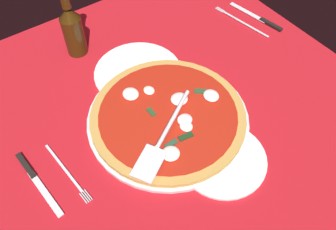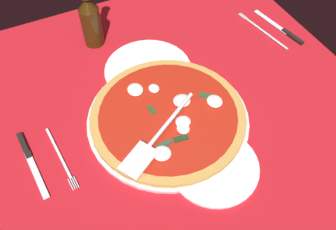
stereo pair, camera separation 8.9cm
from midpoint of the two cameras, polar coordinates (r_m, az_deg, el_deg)
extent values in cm
cube|color=#AE141D|center=(91.84, -2.55, -0.51)|extent=(105.44, 105.44, 0.80)
cube|color=white|center=(121.69, -24.55, 10.47)|extent=(5.86, 5.86, 0.10)
cube|color=white|center=(123.05, -19.57, 12.92)|extent=(5.86, 5.86, 0.10)
cube|color=white|center=(125.49, -14.66, 15.20)|extent=(5.86, 5.86, 0.10)
cube|color=white|center=(128.96, -9.87, 17.27)|extent=(5.86, 5.86, 0.10)
cube|color=white|center=(116.79, -26.19, 7.70)|extent=(5.86, 5.86, 0.10)
cube|color=white|center=(117.63, -21.04, 10.30)|extent=(5.86, 5.86, 0.10)
cube|color=silver|center=(119.61, -15.93, 12.76)|extent=(5.86, 5.86, 0.10)
cube|color=silver|center=(122.68, -10.93, 15.03)|extent=(5.86, 5.86, 0.10)
cube|color=silver|center=(126.77, -6.13, 17.07)|extent=(5.86, 5.86, 0.10)
cube|color=white|center=(112.55, -22.61, 7.43)|extent=(5.86, 5.86, 0.10)
cube|color=silver|center=(114.02, -17.29, 10.08)|extent=(5.86, 5.86, 0.10)
cube|color=silver|center=(116.65, -12.08, 12.55)|extent=(5.86, 5.86, 0.10)
cube|color=silver|center=(120.37, -7.06, 14.80)|extent=(5.86, 5.86, 0.10)
cube|color=white|center=(125.08, -2.28, 16.79)|extent=(5.86, 5.86, 0.10)
cube|color=silver|center=(107.88, -24.30, 4.30)|extent=(5.86, 5.86, 0.10)
cube|color=white|center=(108.78, -18.77, 7.12)|extent=(5.86, 5.86, 0.10)
cube|color=white|center=(110.92, -13.33, 9.80)|extent=(5.86, 5.86, 0.10)
cube|color=silver|center=(114.22, -8.07, 12.27)|extent=(5.86, 5.86, 0.10)
cube|color=silver|center=(118.60, -3.06, 14.48)|extent=(5.86, 5.86, 0.10)
cube|color=white|center=(123.93, 1.64, 16.43)|extent=(5.86, 5.86, 0.10)
cube|color=silver|center=(103.65, -26.12, 0.89)|extent=(5.86, 5.86, 0.10)
cube|color=white|center=(103.93, -20.37, 3.87)|extent=(5.86, 5.86, 0.10)
cube|color=silver|center=(105.52, -14.68, 6.75)|extent=(5.86, 5.86, 0.10)
cube|color=white|center=(108.36, -9.17, 9.45)|extent=(5.86, 5.86, 0.10)
cube|color=white|center=(112.35, -3.91, 11.91)|extent=(5.86, 5.86, 0.10)
cube|color=white|center=(117.39, 1.03, 14.09)|extent=(5.86, 5.86, 0.10)
cube|color=silver|center=(123.33, 5.60, 15.99)|extent=(5.86, 5.86, 0.10)
cube|color=white|center=(99.54, -22.11, 0.31)|extent=(5.86, 5.86, 0.10)
cube|color=silver|center=(100.52, -16.16, 3.38)|extent=(5.86, 5.86, 0.10)
cube|color=silver|center=(102.83, -10.37, 6.32)|extent=(5.86, 5.86, 0.10)
cube|color=silver|center=(106.39, -4.84, 9.04)|extent=(5.86, 5.86, 0.10)
cube|color=white|center=(111.07, 0.36, 11.48)|extent=(5.86, 5.86, 0.10)
cube|color=silver|center=(116.75, 5.16, 13.63)|extent=(5.86, 5.86, 0.10)
cube|color=white|center=(123.28, 9.57, 15.48)|extent=(5.86, 5.86, 0.10)
cube|color=silver|center=(95.67, -23.99, -3.56)|extent=(5.86, 5.86, 0.10)
cube|color=white|center=(95.97, -17.77, -0.32)|extent=(5.86, 5.86, 0.10)
cube|color=white|center=(97.69, -11.68, 2.85)|extent=(5.86, 5.86, 0.10)
cube|color=white|center=(100.75, -5.85, 5.84)|extent=(5.86, 5.86, 0.10)
cube|color=white|center=(105.03, -0.38, 8.56)|extent=(5.86, 5.86, 0.10)
cube|color=white|center=(110.40, 4.68, 10.98)|extent=(5.86, 5.86, 0.10)
cube|color=white|center=(116.70, 9.31, 13.09)|extent=(5.86, 5.86, 0.10)
cube|color=white|center=(123.79, 13.49, 14.89)|extent=(5.86, 5.86, 0.10)
cube|color=silver|center=(92.37, -26.04, -7.72)|extent=(5.86, 5.86, 0.10)
cube|color=silver|center=(91.94, -19.53, -4.37)|extent=(5.86, 5.86, 0.10)
cube|color=white|center=(93.00, -13.13, -1.00)|extent=(5.86, 5.86, 0.10)
cube|color=silver|center=(95.50, -6.97, 2.26)|extent=(5.86, 5.86, 0.10)
cube|color=silver|center=(99.32, -1.19, 5.30)|extent=(5.86, 5.86, 0.10)
cube|color=silver|center=(104.32, 4.16, 8.02)|extent=(5.86, 5.86, 0.10)
cube|color=white|center=(110.35, 9.02, 10.42)|extent=(5.86, 5.86, 0.10)
cube|color=white|center=(117.24, 13.41, 12.49)|extent=(5.86, 5.86, 0.10)
cube|color=white|center=(88.51, -21.46, -8.76)|extent=(5.86, 5.86, 0.10)
cube|color=white|center=(88.84, -14.72, -5.23)|extent=(5.86, 5.86, 0.10)
cube|color=white|center=(90.70, -8.21, -1.71)|extent=(5.86, 5.86, 0.10)
cube|color=white|center=(93.98, -2.08, 1.64)|extent=(5.86, 5.86, 0.10)
cube|color=white|center=(98.56, 3.57, 4.71)|extent=(5.86, 5.86, 0.10)
cube|color=white|center=(104.26, 8.71, 7.43)|extent=(5.86, 5.86, 0.10)
cube|color=silver|center=(110.91, 13.33, 9.80)|extent=(5.86, 5.86, 0.10)
cube|color=silver|center=(118.35, 17.44, 11.83)|extent=(5.86, 5.86, 0.10)
cube|color=white|center=(85.75, -23.59, -13.46)|extent=(5.86, 5.86, 0.10)
cube|color=silver|center=(85.29, -16.48, -9.83)|extent=(5.86, 5.86, 0.10)
cube|color=white|center=(86.43, -9.58, -6.09)|extent=(5.86, 5.86, 0.10)
cube|color=silver|center=(89.10, -3.07, -2.43)|extent=(5.86, 5.86, 0.10)
cube|color=silver|center=(93.19, 2.93, 0.99)|extent=(5.86, 5.86, 0.10)
cube|color=white|center=(98.50, 8.37, 4.08)|extent=(5.86, 5.86, 0.10)
cube|color=silver|center=(104.86, 13.23, 6.79)|extent=(5.86, 5.86, 0.10)
cube|color=silver|center=(112.09, 17.55, 9.13)|extent=(5.86, 5.86, 0.10)
cube|color=white|center=(82.41, -18.44, -14.79)|extent=(5.86, 5.86, 0.10)
cube|color=silver|center=(82.77, -11.12, -10.89)|extent=(5.86, 5.86, 0.10)
cube|color=white|center=(84.75, -4.18, -6.95)|extent=(5.86, 5.86, 0.10)
cube|color=white|center=(88.26, 2.21, -3.15)|extent=(5.86, 5.86, 0.10)
cube|color=silver|center=(93.12, 7.98, 0.33)|extent=(5.86, 5.86, 0.10)
cube|color=silver|center=(99.14, 13.12, 3.43)|extent=(5.86, 5.86, 0.10)
cube|color=silver|center=(106.11, 17.66, 6.12)|extent=(5.86, 5.86, 0.10)
cube|color=white|center=(113.86, 21.64, 8.44)|extent=(5.86, 5.86, 0.10)
cube|color=silver|center=(79.80, -12.83, -16.09)|extent=(5.86, 5.86, 0.10)
cube|color=silver|center=(81.02, -5.43, -11.91)|extent=(5.86, 5.86, 0.10)
cube|color=white|center=(83.87, 1.40, -7.76)|extent=(5.86, 5.86, 0.10)
cube|color=silver|center=(88.20, 7.56, -3.86)|extent=(5.86, 5.86, 0.10)
cube|color=white|center=(93.79, 13.00, -0.33)|extent=(5.86, 5.86, 0.10)
cube|color=white|center=(100.45, 17.78, 2.77)|extent=(5.86, 5.86, 0.10)
cube|color=white|center=(107.98, 21.95, 5.44)|extent=(5.86, 5.86, 0.10)
cube|color=white|center=(77.99, -6.83, -17.30)|extent=(5.86, 5.86, 0.10)
cube|color=white|center=(80.09, 0.49, -12.84)|extent=(5.86, 5.86, 0.10)
cube|color=silver|center=(83.80, 7.07, -8.52)|extent=(5.86, 5.86, 0.10)
cube|color=white|center=(88.90, 12.87, -4.53)|extent=(5.86, 5.86, 0.10)
cube|color=white|center=(95.18, 17.92, -0.98)|extent=(5.86, 5.86, 0.10)
cube|color=white|center=(102.43, 22.28, 2.11)|extent=(5.86, 5.86, 0.10)
cube|color=silver|center=(80.02, 6.53, -13.65)|extent=(5.86, 5.86, 0.10)
cube|color=silver|center=(84.54, 12.72, -9.18)|extent=(5.86, 5.86, 0.10)
cube|color=white|center=(90.37, 18.07, -5.14)|extent=(5.86, 5.86, 0.10)
cube|color=silver|center=(97.26, 22.65, -1.59)|extent=(5.86, 5.86, 0.10)
cube|color=silver|center=(80.80, 12.55, -14.30)|extent=(5.86, 5.86, 0.10)
cube|color=silver|center=(86.08, 18.24, -9.74)|extent=(5.86, 5.86, 0.10)
cube|color=white|center=(82.41, 18.43, -14.79)|extent=(5.86, 5.86, 0.10)
cylinder|color=silver|center=(90.04, -2.81, -0.82)|extent=(40.19, 40.19, 1.30)
cylinder|color=white|center=(101.36, -7.26, 6.46)|extent=(24.26, 24.26, 1.00)
cylinder|color=white|center=(84.08, 5.58, -7.17)|extent=(20.47, 20.47, 1.00)
cylinder|color=#BF8E42|center=(89.04, -2.85, -0.34)|extent=(38.50, 38.50, 1.22)
cylinder|color=#A91E0F|center=(88.43, -2.87, -0.04)|extent=(34.26, 34.26, 0.30)
ellipsoid|color=white|center=(91.36, 4.08, 2.91)|extent=(4.22, 3.84, 1.19)
ellipsoid|color=white|center=(81.08, -2.70, -6.31)|extent=(4.07, 4.19, 1.30)
ellipsoid|color=white|center=(92.95, -5.75, 3.73)|extent=(3.14, 2.70, 0.86)
ellipsoid|color=white|center=(86.36, -0.26, -0.92)|extent=(3.50, 3.74, 1.21)
ellipsoid|color=white|center=(90.38, -1.02, 2.38)|extent=(4.21, 4.43, 1.23)
ellipsoid|color=white|center=(92.49, -8.66, 3.15)|extent=(4.47, 4.00, 1.26)
ellipsoid|color=white|center=(85.24, -0.32, -2.12)|extent=(3.29, 3.00, 0.89)
cube|color=#244928|center=(92.85, 2.36, 3.68)|extent=(3.19, 3.43, 0.30)
cube|color=#26452F|center=(83.01, -2.57, -4.80)|extent=(1.51, 3.29, 0.30)
cube|color=#183619|center=(84.08, -0.18, -3.61)|extent=(1.94, 3.76, 0.30)
cube|color=#224823|center=(88.77, -5.54, 0.30)|extent=(2.83, 1.28, 0.30)
cube|color=silver|center=(79.25, -6.26, -7.81)|extent=(8.87, 10.10, 0.30)
cylinder|color=silver|center=(85.27, -2.12, -0.61)|extent=(9.99, 15.99, 1.00)
cube|color=white|center=(87.24, -20.73, -9.27)|extent=(20.45, 15.54, 0.60)
cube|color=silver|center=(87.01, -19.05, -8.05)|extent=(15.63, 2.01, 0.25)
cube|color=silver|center=(82.12, -16.34, -12.75)|extent=(3.01, 0.49, 0.25)
cube|color=silver|center=(82.14, -16.08, -12.59)|extent=(3.01, 0.49, 0.25)
cube|color=silver|center=(82.17, -15.82, -12.42)|extent=(3.01, 0.49, 0.25)
cube|color=silver|center=(82.20, -15.55, -12.25)|extent=(3.01, 0.49, 0.25)
cube|color=black|center=(90.07, -24.23, -7.49)|extent=(7.86, 1.90, 0.80)
cube|color=silver|center=(85.29, -21.74, -11.61)|extent=(13.69, 2.63, 0.25)
cube|color=white|center=(119.74, 10.72, 14.23)|extent=(21.76, 14.81, 0.60)
cube|color=silver|center=(117.73, 9.95, 13.87)|extent=(17.50, 3.51, 0.25)
cube|color=silver|center=(122.78, 6.21, 16.19)|extent=(3.00, 0.71, 0.25)
cube|color=silver|center=(122.50, 6.07, 16.11)|extent=(3.00, 0.71, 0.25)
cube|color=silver|center=(122.21, 5.93, 16.03)|extent=(3.00, 0.71, 0.25)
cube|color=black|center=(118.76, 13.87, 13.63)|extent=(8.04, 2.50, 0.80)
cube|color=silver|center=(122.55, 10.41, 15.54)|extent=(13.96, 3.69, 0.25)
cylinder|color=#321D07|center=(107.84, -16.93, 11.72)|extent=(5.78, 5.78, 12.05)
cone|color=#321D07|center=(103.26, -17.95, 14.93)|extent=(5.78, 5.78, 3.38)
camera|label=1|loc=(0.04, -92.87, -3.71)|focal=38.61mm
camera|label=2|loc=(0.04, 87.13, 3.71)|focal=38.61mm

